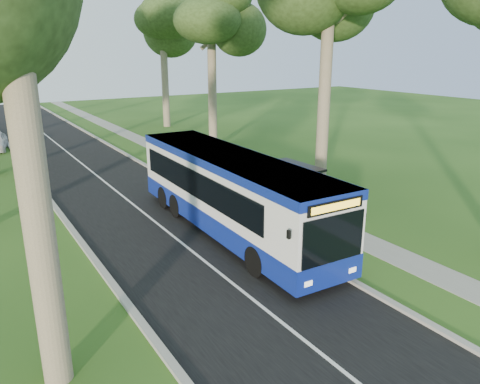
# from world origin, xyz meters

# --- Properties ---
(ground) EXTENTS (120.00, 120.00, 0.00)m
(ground) POSITION_xyz_m (0.00, 0.00, 0.00)
(ground) COLOR #274C17
(ground) RESTS_ON ground
(road) EXTENTS (7.00, 100.00, 0.02)m
(road) POSITION_xyz_m (-3.50, 10.00, 0.01)
(road) COLOR black
(road) RESTS_ON ground
(kerb_east) EXTENTS (0.25, 100.00, 0.12)m
(kerb_east) POSITION_xyz_m (0.00, 10.00, 0.06)
(kerb_east) COLOR #9E9B93
(kerb_east) RESTS_ON ground
(kerb_west) EXTENTS (0.25, 100.00, 0.12)m
(kerb_west) POSITION_xyz_m (-7.00, 10.00, 0.06)
(kerb_west) COLOR #9E9B93
(kerb_west) RESTS_ON ground
(centre_line) EXTENTS (0.12, 100.00, 0.00)m
(centre_line) POSITION_xyz_m (-3.50, 10.00, 0.02)
(centre_line) COLOR white
(centre_line) RESTS_ON road
(footpath) EXTENTS (1.50, 100.00, 0.02)m
(footpath) POSITION_xyz_m (3.00, 10.00, 0.01)
(footpath) COLOR gray
(footpath) RESTS_ON ground
(bus) EXTENTS (2.97, 12.94, 3.42)m
(bus) POSITION_xyz_m (-1.20, 1.83, 1.77)
(bus) COLOR white
(bus) RESTS_ON ground
(bus_stop_sign) EXTENTS (0.19, 0.37, 2.74)m
(bus_stop_sign) POSITION_xyz_m (0.30, -2.30, 1.70)
(bus_stop_sign) COLOR gray
(bus_stop_sign) RESTS_ON ground
(bus_shelter) EXTENTS (1.68, 2.93, 2.46)m
(bus_shelter) POSITION_xyz_m (2.50, 1.77, 1.73)
(bus_shelter) COLOR black
(bus_shelter) RESTS_ON ground
(litter_bin) EXTENTS (0.60, 0.60, 1.05)m
(litter_bin) POSITION_xyz_m (0.54, 3.37, 0.53)
(litter_bin) COLOR black
(litter_bin) RESTS_ON ground
(tree_east_c) EXTENTS (5.20, 5.20, 14.44)m
(tree_east_c) POSITION_xyz_m (6.80, 18.00, 10.70)
(tree_east_c) COLOR #7A6B56
(tree_east_c) RESTS_ON ground
(tree_east_d) EXTENTS (5.20, 5.20, 15.94)m
(tree_east_d) POSITION_xyz_m (8.00, 30.00, 11.80)
(tree_east_d) COLOR #7A6B56
(tree_east_d) RESTS_ON ground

